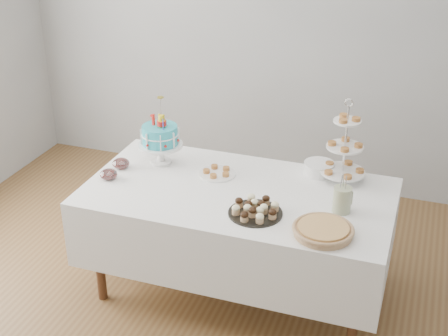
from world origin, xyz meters
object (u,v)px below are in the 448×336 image
(table, at_px, (238,222))
(plate_stack, at_px, (319,168))
(pastry_plate, at_px, (217,173))
(utensil_pitcher, at_px, (342,199))
(tiered_stand, at_px, (345,147))
(cupcake_tray, at_px, (255,209))
(jam_bowl_a, at_px, (109,174))
(birthday_cake, at_px, (161,146))
(jam_bowl_b, at_px, (121,163))
(pie, at_px, (323,230))

(table, height_order, plate_stack, plate_stack)
(pastry_plate, relative_size, utensil_pitcher, 1.01)
(tiered_stand, distance_m, plate_stack, 0.25)
(cupcake_tray, height_order, jam_bowl_a, cupcake_tray)
(table, relative_size, plate_stack, 9.53)
(birthday_cake, distance_m, pastry_plate, 0.44)
(cupcake_tray, xyz_separation_m, jam_bowl_b, (-1.02, 0.28, -0.00))
(table, xyz_separation_m, jam_bowl_a, (-0.84, -0.12, 0.26))
(plate_stack, height_order, jam_bowl_b, plate_stack)
(cupcake_tray, xyz_separation_m, plate_stack, (0.25, 0.64, 0.00))
(birthday_cake, distance_m, cupcake_tray, 0.92)
(jam_bowl_b, bearing_deg, tiered_stand, 12.20)
(cupcake_tray, relative_size, pastry_plate, 1.32)
(table, relative_size, pastry_plate, 7.89)
(cupcake_tray, height_order, plate_stack, plate_stack)
(birthday_cake, height_order, pie, birthday_cake)
(pie, bearing_deg, pastry_plate, 148.19)
(tiered_stand, bearing_deg, jam_bowl_b, -167.80)
(jam_bowl_a, bearing_deg, pie, -8.23)
(pastry_plate, distance_m, jam_bowl_a, 0.70)
(tiered_stand, xyz_separation_m, pastry_plate, (-0.79, -0.19, -0.22))
(pie, bearing_deg, plate_stack, 103.13)
(birthday_cake, bearing_deg, table, 0.53)
(birthday_cake, bearing_deg, cupcake_tray, -9.99)
(jam_bowl_a, bearing_deg, plate_stack, 22.37)
(pie, bearing_deg, table, 151.13)
(tiered_stand, bearing_deg, jam_bowl_a, -161.49)
(utensil_pitcher, bearing_deg, tiered_stand, 82.81)
(pastry_plate, bearing_deg, plate_stack, 20.71)
(pie, height_order, pastry_plate, pie)
(plate_stack, distance_m, jam_bowl_a, 1.37)
(pastry_plate, relative_size, jam_bowl_b, 2.13)
(plate_stack, bearing_deg, utensil_pitcher, -63.35)
(cupcake_tray, height_order, pie, cupcake_tray)
(birthday_cake, bearing_deg, pie, -4.84)
(jam_bowl_a, bearing_deg, cupcake_tray, -6.39)
(birthday_cake, distance_m, pie, 1.33)
(plate_stack, height_order, utensil_pitcher, utensil_pitcher)
(pie, height_order, jam_bowl_b, jam_bowl_b)
(tiered_stand, bearing_deg, pie, -89.12)
(table, xyz_separation_m, birthday_cake, (-0.62, 0.21, 0.35))
(cupcake_tray, bearing_deg, pie, -12.68)
(table, height_order, jam_bowl_a, jam_bowl_a)
(jam_bowl_a, bearing_deg, birthday_cake, 55.78)
(pie, distance_m, pastry_plate, 0.94)
(table, relative_size, jam_bowl_a, 17.02)
(plate_stack, relative_size, pastry_plate, 0.83)
(birthday_cake, bearing_deg, pastry_plate, 13.23)
(pie, height_order, jam_bowl_a, jam_bowl_a)
(table, height_order, birthday_cake, birthday_cake)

